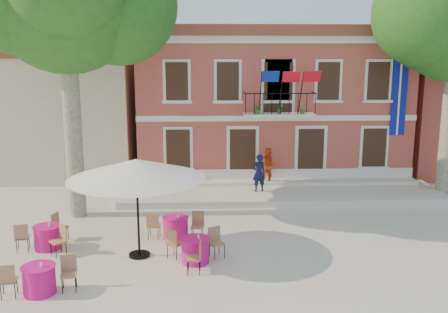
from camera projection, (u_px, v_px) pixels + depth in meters
ground at (244, 232)px, 17.71m from camera, size 90.00×90.00×0.00m
main_building at (267, 100)px, 26.80m from camera, size 13.50×9.59×7.50m
neighbor_west at (57, 109)px, 27.48m from camera, size 9.40×9.40×6.40m
terrace at (281, 193)px, 22.06m from camera, size 14.00×3.40×0.30m
patio_umbrella at (136, 169)px, 15.05m from camera, size 4.17×4.17×3.10m
pedestrian_navy at (259, 173)px, 21.73m from camera, size 0.68×0.53×1.65m
pedestrian_orange at (269, 167)px, 22.82m from camera, size 0.92×0.76×1.71m
cafe_table_0 at (47, 236)px, 16.12m from camera, size 1.79×1.83×0.95m
cafe_table_1 at (195, 249)px, 15.05m from camera, size 1.87×1.66×0.95m
cafe_table_2 at (39, 279)px, 13.08m from camera, size 1.97×0.90×0.95m
cafe_table_3 at (176, 227)px, 17.00m from camera, size 1.95×0.90×0.95m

